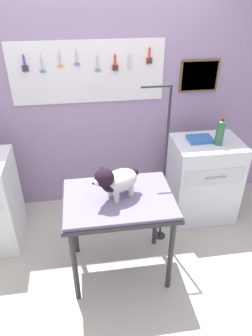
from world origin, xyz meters
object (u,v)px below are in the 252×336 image
grooming_arm (163,177)px  cabinet_right (203,179)px  dog (116,181)px  soda_bottle (220,132)px  grooming_table (119,206)px

grooming_arm → cabinet_right: size_ratio=1.77×
dog → soda_bottle: size_ratio=1.42×
grooming_arm → dog: (-0.48, -0.34, 0.23)m
grooming_table → cabinet_right: 1.22m
soda_bottle → dog: bearing=-151.1°
soda_bottle → cabinet_right: bearing=138.8°
grooming_arm → soda_bottle: 0.72m
grooming_arm → dog: size_ratio=3.99×
grooming_arm → cabinet_right: 0.69m
cabinet_right → soda_bottle: soda_bottle is taller
grooming_table → cabinet_right: bearing=33.8°
grooming_arm → dog: bearing=-144.2°
grooming_table → grooming_arm: (0.45, 0.34, 0.02)m
dog → cabinet_right: dog is taller
dog → soda_bottle: 1.24m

